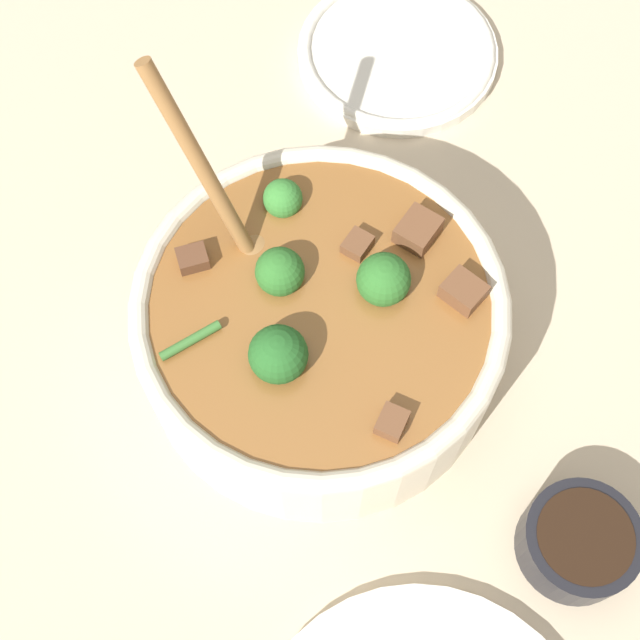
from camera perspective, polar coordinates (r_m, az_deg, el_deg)
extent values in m
plane|color=#C6B293|center=(0.74, 0.00, -2.00)|extent=(4.00, 4.00, 0.00)
cylinder|color=beige|center=(0.70, 0.00, -0.60)|extent=(0.28, 0.28, 0.09)
torus|color=beige|center=(0.66, 0.00, 0.96)|extent=(0.28, 0.28, 0.02)
cylinder|color=brown|center=(0.68, 0.00, 0.09)|extent=(0.26, 0.26, 0.05)
sphere|color=#2D6B28|center=(0.66, -2.59, 3.11)|extent=(0.04, 0.04, 0.04)
cylinder|color=#6B9956|center=(0.68, -2.49, 2.04)|extent=(0.01, 0.01, 0.02)
sphere|color=#235B23|center=(0.63, -2.69, -2.21)|extent=(0.04, 0.04, 0.04)
cylinder|color=#6B9956|center=(0.65, -2.57, -3.27)|extent=(0.01, 0.01, 0.02)
sphere|color=#2D6B28|center=(0.65, 4.09, 2.60)|extent=(0.04, 0.04, 0.04)
cylinder|color=#6B9956|center=(0.68, 3.93, 1.45)|extent=(0.01, 0.01, 0.02)
sphere|color=#387F33|center=(0.69, -2.40, 7.78)|extent=(0.03, 0.03, 0.03)
cylinder|color=#6B9956|center=(0.71, -2.33, 6.80)|extent=(0.01, 0.01, 0.01)
cube|color=brown|center=(0.68, 6.25, 5.57)|extent=(0.04, 0.03, 0.02)
cube|color=brown|center=(0.68, 2.40, 4.74)|extent=(0.02, 0.02, 0.02)
cube|color=brown|center=(0.67, -8.13, 3.82)|extent=(0.03, 0.03, 0.02)
cube|color=brown|center=(0.62, 4.61, -6.61)|extent=(0.03, 0.02, 0.02)
cube|color=brown|center=(0.66, 9.14, 1.71)|extent=(0.03, 0.03, 0.02)
cylinder|color=#3D7533|center=(0.64, -8.30, -1.31)|extent=(0.05, 0.02, 0.01)
ellipsoid|color=olive|center=(0.68, -4.54, 4.38)|extent=(0.04, 0.03, 0.01)
cylinder|color=olive|center=(0.64, -7.63, 9.78)|extent=(0.02, 0.09, 0.16)
cylinder|color=black|center=(0.69, 16.19, -13.49)|extent=(0.09, 0.09, 0.04)
cylinder|color=black|center=(0.68, 16.51, -13.23)|extent=(0.07, 0.07, 0.01)
cylinder|color=silver|center=(0.90, 4.97, 16.63)|extent=(0.19, 0.19, 0.01)
torus|color=silver|center=(0.90, 5.00, 16.89)|extent=(0.19, 0.19, 0.01)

